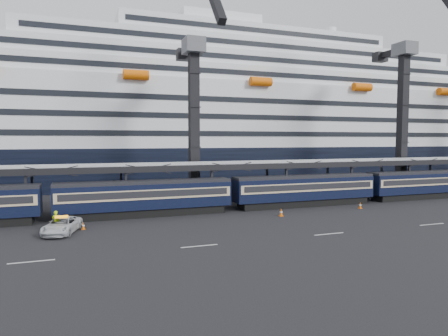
# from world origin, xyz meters

# --- Properties ---
(ground) EXTENTS (260.00, 260.00, 0.00)m
(ground) POSITION_xyz_m (0.00, 0.00, 0.00)
(ground) COLOR black
(ground) RESTS_ON ground
(train) EXTENTS (133.05, 3.00, 4.05)m
(train) POSITION_xyz_m (-4.65, 10.00, 2.20)
(train) COLOR black
(train) RESTS_ON ground
(canopy) EXTENTS (130.00, 6.25, 5.53)m
(canopy) POSITION_xyz_m (0.00, 14.00, 5.25)
(canopy) COLOR gray
(canopy) RESTS_ON ground
(cruise_ship) EXTENTS (214.09, 28.84, 34.00)m
(cruise_ship) POSITION_xyz_m (-1.08, 45.99, 12.34)
(cruise_ship) COLOR black
(cruise_ship) RESTS_ON ground
(crane_dark_near) EXTENTS (4.50, 17.75, 35.08)m
(crane_dark_near) POSITION_xyz_m (-20.00, 18.59, 11.93)
(crane_dark_near) COLOR #45474C
(crane_dark_near) RESTS_ON ground
(crane_dark_mid) EXTENTS (4.50, 18.24, 39.64)m
(crane_dark_mid) POSITION_xyz_m (15.00, 17.59, 13.36)
(crane_dark_mid) COLOR #45474C
(crane_dark_mid) RESTS_ON ground
(pickup_truck) EXTENTS (3.78, 5.67, 1.45)m
(pickup_truck) POSITION_xyz_m (-36.38, 4.30, 0.72)
(pickup_truck) COLOR silver
(pickup_truck) RESTS_ON ground
(worker) EXTENTS (0.86, 0.74, 1.99)m
(worker) POSITION_xyz_m (-36.89, 4.94, 0.99)
(worker) COLOR #ACE00B
(worker) RESTS_ON ground
(traffic_cone_a) EXTENTS (0.38, 0.38, 0.76)m
(traffic_cone_a) POSITION_xyz_m (-37.12, 5.52, 0.37)
(traffic_cone_a) COLOR #E25C07
(traffic_cone_a) RESTS_ON ground
(traffic_cone_b) EXTENTS (0.35, 0.35, 0.70)m
(traffic_cone_b) POSITION_xyz_m (-34.57, 5.35, 0.35)
(traffic_cone_b) COLOR #E25C07
(traffic_cone_b) RESTS_ON ground
(traffic_cone_c) EXTENTS (0.44, 0.44, 0.87)m
(traffic_cone_c) POSITION_xyz_m (-14.04, 4.92, 0.43)
(traffic_cone_c) COLOR #E25C07
(traffic_cone_c) RESTS_ON ground
(traffic_cone_d) EXTENTS (0.40, 0.40, 0.81)m
(traffic_cone_d) POSITION_xyz_m (-2.60, 6.04, 0.40)
(traffic_cone_d) COLOR #E25C07
(traffic_cone_d) RESTS_ON ground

